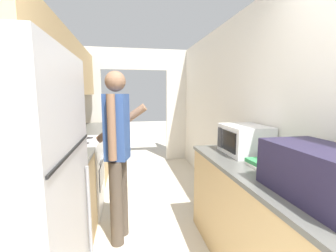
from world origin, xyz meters
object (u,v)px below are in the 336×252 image
person (118,152)px  suitcase (322,174)px  range_oven (77,175)px  book_stack (265,165)px  refrigerator (3,228)px  microwave (244,140)px

person → suitcase: size_ratio=2.56×
range_oven → book_stack: size_ratio=3.50×
refrigerator → book_stack: bearing=13.3°
range_oven → microwave: 2.13m
refrigerator → suitcase: 1.70m
suitcase → microwave: bearing=85.0°
suitcase → refrigerator: bearing=175.3°
refrigerator → person: size_ratio=0.99×
range_oven → refrigerator: bearing=-88.8°
range_oven → book_stack: range_oven is taller
person → microwave: (1.25, -0.24, 0.13)m
refrigerator → microwave: refrigerator is taller
refrigerator → microwave: (1.77, 0.85, 0.21)m
microwave → book_stack: bearing=-98.3°
book_stack → suitcase: bearing=-92.3°
refrigerator → range_oven: (-0.04, 1.81, -0.40)m
person → range_oven: bearing=54.1°
person → book_stack: bearing=-103.7°
range_oven → suitcase: (1.72, -1.95, 0.61)m
person → microwave: bearing=-84.3°
range_oven → person: 1.03m
range_oven → suitcase: size_ratio=1.57×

